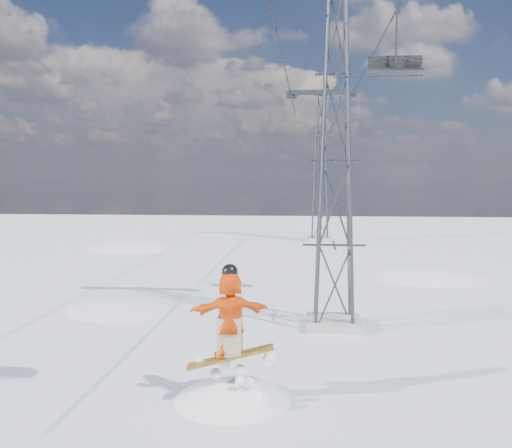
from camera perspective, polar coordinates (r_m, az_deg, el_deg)
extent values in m
plane|color=white|center=(11.82, 5.30, -20.32)|extent=(120.00, 120.00, 0.00)
sphere|color=white|center=(43.34, -11.52, -16.07)|extent=(22.00, 22.00, 22.00)
cube|color=#999999|center=(19.34, 7.73, -9.77)|extent=(1.80, 1.80, 0.30)
cube|color=#999999|center=(43.97, 6.39, -1.52)|extent=(1.80, 1.80, 0.30)
cube|color=#32353A|center=(44.14, 6.53, 12.95)|extent=(5.00, 0.35, 0.35)
cube|color=#32353A|center=(44.13, 3.59, 12.72)|extent=(0.80, 0.25, 0.50)
cube|color=#32353A|center=(44.21, 9.45, 12.65)|extent=(0.80, 0.25, 0.50)
cylinder|color=black|center=(30.78, 2.79, 15.78)|extent=(0.06, 51.00, 0.06)
cylinder|color=black|center=(30.90, 11.29, 15.65)|extent=(0.06, 51.00, 0.06)
cube|color=gold|center=(12.73, -2.58, -13.13)|extent=(1.91, 0.54, 0.51)
imported|color=#FF540B|center=(12.47, -2.60, -8.97)|extent=(1.81, 0.98, 1.86)
cube|color=#9F8862|center=(12.60, -2.59, -11.19)|extent=(0.61, 0.52, 0.86)
sphere|color=black|center=(12.28, -2.61, -4.83)|extent=(0.35, 0.35, 0.35)
cylinder|color=black|center=(21.74, 13.86, 17.43)|extent=(0.08, 0.08, 2.10)
cube|color=black|center=(21.54, 13.80, 14.71)|extent=(1.91, 0.43, 0.08)
cube|color=black|center=(21.79, 13.73, 15.36)|extent=(1.91, 0.06, 0.52)
cylinder|color=black|center=(21.26, 13.88, 14.19)|extent=(1.91, 0.06, 0.06)
cylinder|color=black|center=(21.32, 13.93, 15.72)|extent=(1.91, 0.05, 0.05)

